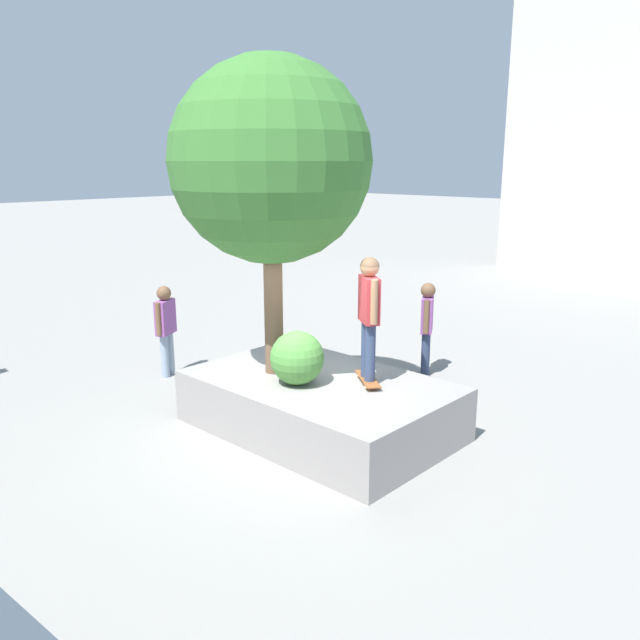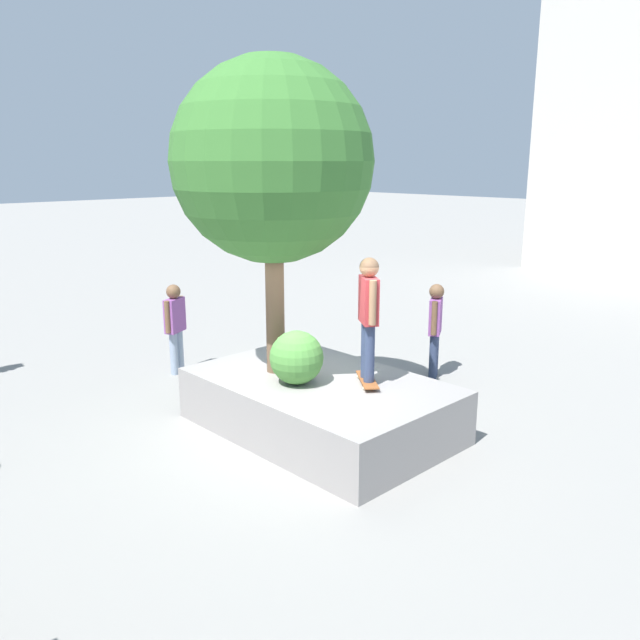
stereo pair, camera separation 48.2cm
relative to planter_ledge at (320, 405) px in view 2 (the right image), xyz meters
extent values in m
plane|color=gray|center=(0.19, 0.39, -0.40)|extent=(120.00, 120.00, 0.00)
cube|color=gray|center=(0.00, 0.00, 0.00)|extent=(3.82, 2.45, 0.79)
cylinder|color=brown|center=(0.75, 0.21, 1.56)|extent=(0.28, 0.28, 2.32)
sphere|color=#3D7A33|center=(0.75, 0.21, 3.51)|extent=(2.89, 2.89, 2.89)
sphere|color=#4C8C3D|center=(0.11, 0.36, 0.79)|extent=(0.78, 0.78, 0.78)
cube|color=brown|center=(-0.61, -0.35, 0.46)|extent=(0.76, 0.66, 0.02)
sphere|color=beige|center=(-0.36, -0.45, 0.43)|extent=(0.06, 0.06, 0.06)
sphere|color=beige|center=(-0.46, -0.58, 0.43)|extent=(0.06, 0.06, 0.06)
sphere|color=beige|center=(-0.76, -0.13, 0.43)|extent=(0.06, 0.06, 0.06)
sphere|color=beige|center=(-0.87, -0.26, 0.43)|extent=(0.06, 0.06, 0.06)
cylinder|color=navy|center=(-0.69, -0.29, 0.89)|extent=(0.15, 0.15, 0.84)
cylinder|color=navy|center=(-0.53, -0.41, 0.89)|extent=(0.15, 0.15, 0.84)
cube|color=#B23338|center=(-0.61, -0.35, 1.63)|extent=(0.50, 0.44, 0.65)
cylinder|color=#9E7251|center=(-0.81, -0.21, 1.65)|extent=(0.10, 0.10, 0.62)
cylinder|color=#9E7251|center=(-0.41, -0.50, 1.65)|extent=(0.10, 0.10, 0.62)
sphere|color=#9E7251|center=(-0.61, -0.35, 2.09)|extent=(0.27, 0.27, 0.27)
cylinder|color=navy|center=(0.34, -3.31, 0.02)|extent=(0.15, 0.15, 0.83)
cylinder|color=navy|center=(0.24, -3.14, 0.02)|extent=(0.15, 0.15, 0.83)
cube|color=#8C4C99|center=(0.29, -3.23, 0.76)|extent=(0.41, 0.51, 0.65)
cylinder|color=brown|center=(0.41, -3.44, 0.78)|extent=(0.10, 0.10, 0.62)
cylinder|color=brown|center=(0.17, -3.01, 0.78)|extent=(0.10, 0.10, 0.62)
sphere|color=brown|center=(0.29, -3.23, 1.22)|extent=(0.27, 0.27, 0.27)
cylinder|color=#8C9EB7|center=(3.84, 0.01, 0.01)|extent=(0.15, 0.15, 0.81)
cylinder|color=#8C9EB7|center=(3.76, 0.19, 0.01)|extent=(0.15, 0.15, 0.81)
cube|color=#8C4C99|center=(3.80, 0.10, 0.73)|extent=(0.38, 0.50, 0.63)
cylinder|color=brown|center=(3.91, -0.11, 0.75)|extent=(0.10, 0.10, 0.60)
cylinder|color=brown|center=(3.69, 0.32, 0.75)|extent=(0.10, 0.10, 0.60)
sphere|color=brown|center=(3.80, 0.10, 1.18)|extent=(0.26, 0.26, 0.26)
camera|label=1|loc=(-6.04, 6.50, 3.50)|focal=35.75mm
camera|label=2|loc=(-6.38, 6.16, 3.50)|focal=35.75mm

